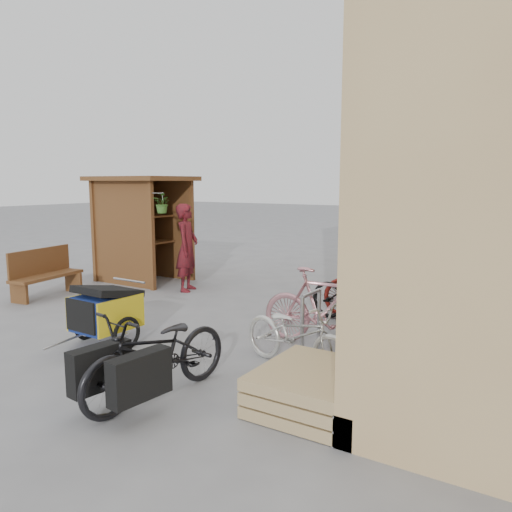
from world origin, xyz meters
The scene contains 17 objects.
ground centered at (0.00, 0.00, 0.00)m, with size 80.00×80.00×0.00m, color gray.
kiosk centered at (-3.28, 2.47, 1.55)m, with size 2.49×1.65×2.40m.
bike_rack centered at (2.30, 2.40, 0.52)m, with size 0.05×5.35×0.86m.
pallet_stack centered at (3.00, -1.40, 0.21)m, with size 1.00×1.20×0.40m.
bench centered at (-3.68, 0.24, 0.49)m, with size 0.71×1.58×0.97m.
shopping_carts centered at (3.00, 6.58, 0.63)m, with size 0.60×2.03×1.08m.
child_trailer centered at (-0.36, -1.11, 0.49)m, with size 0.90×1.51×0.89m.
cargo_bike centered at (1.54, -2.09, 0.49)m, with size 0.88×1.96×0.99m.
person_kiosk centered at (-1.66, 2.21, 0.92)m, with size 0.67×0.44×1.83m, color maroon.
bike_0 centered at (2.36, -0.52, 0.44)m, with size 0.58×1.67×0.88m, color beige.
bike_1 centered at (2.31, 0.40, 0.55)m, with size 0.52×1.84×1.11m, color #BB7983.
bike_2 centered at (2.34, 1.77, 0.48)m, with size 0.64×1.84×0.96m, color black.
bike_3 centered at (2.48, 2.03, 0.53)m, with size 0.50×1.77×1.07m, color maroon.
bike_4 centered at (2.14, 2.94, 0.43)m, with size 0.56×1.62×0.85m, color beige.
bike_5 centered at (2.26, 3.10, 0.55)m, with size 0.52×1.83×1.10m, color maroon.
bike_6 centered at (2.21, 4.10, 0.45)m, with size 0.60×1.73×0.91m, color #9A999E.
bike_7 centered at (2.22, 4.59, 0.49)m, with size 0.46×1.61×0.97m, color maroon.
Camera 1 is at (5.08, -5.75, 2.28)m, focal length 35.00 mm.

